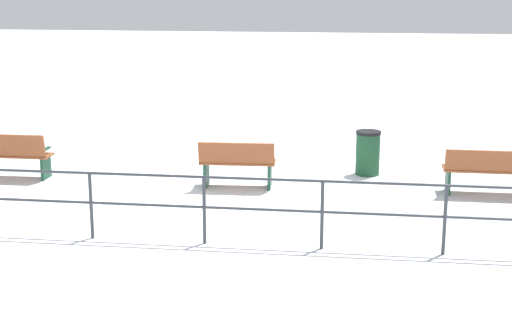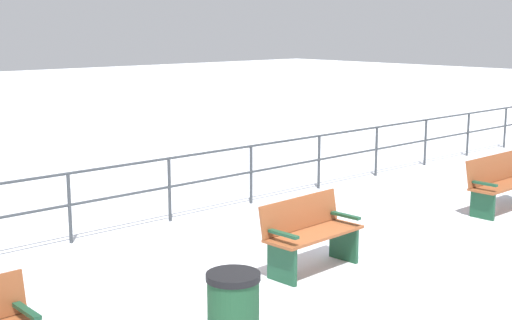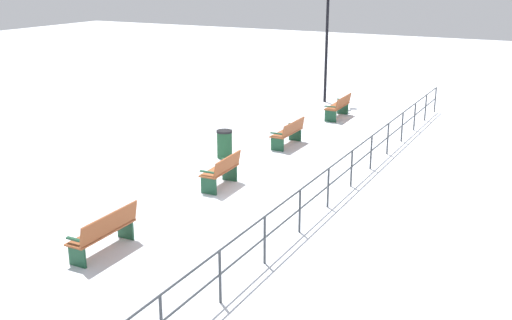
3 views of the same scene
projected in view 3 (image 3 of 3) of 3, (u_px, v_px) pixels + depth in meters
The scene contains 8 objects.
ground_plane at pixel (218, 187), 16.14m from camera, with size 80.00×80.00×0.00m, color white.
bench_nearest at pixel (339, 106), 23.42m from camera, with size 0.61×1.67×0.87m.
bench_second at pixel (289, 132), 19.73m from camera, with size 0.54×1.56×0.84m.
bench_third at pixel (222, 171), 15.95m from camera, with size 0.60×1.38×0.88m.
bench_fourth at pixel (105, 231), 12.26m from camera, with size 0.52×1.65×0.89m.
lamppost_near at pixel (328, 14), 25.35m from camera, with size 0.32×1.21×5.10m.
waterfront_railing at pixel (328, 181), 14.57m from camera, with size 0.05×23.39×1.00m.
trash_bin at pixel (225, 144), 18.51m from camera, with size 0.48×0.48×0.85m.
Camera 3 is at (-7.98, 12.97, 5.49)m, focal length 43.00 mm.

